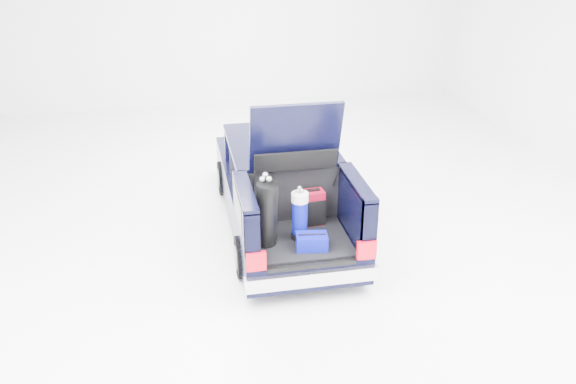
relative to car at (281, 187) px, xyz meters
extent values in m
plane|color=white|center=(0.00, -0.11, -0.67)|extent=(14.00, 14.00, 0.00)
cube|color=black|center=(0.00, 0.54, -0.17)|extent=(1.75, 3.00, 0.70)
cube|color=black|center=(0.00, 2.11, -0.27)|extent=(1.70, 0.30, 0.50)
cube|color=silver|center=(0.00, 2.25, -0.34)|extent=(1.72, 0.10, 0.22)
cube|color=black|center=(0.00, 0.04, 0.45)|extent=(1.55, 1.95, 0.54)
cube|color=black|center=(0.00, 0.04, 0.74)|extent=(1.62, 2.05, 0.06)
cube|color=black|center=(0.00, -1.61, -0.32)|extent=(1.75, 1.30, 0.40)
cube|color=black|center=(0.00, -1.59, -0.10)|extent=(1.32, 1.18, 0.05)
cube|color=black|center=(-0.78, -1.61, 0.30)|extent=(0.20, 1.30, 0.85)
cube|color=black|center=(0.78, -1.61, 0.30)|extent=(0.20, 1.30, 0.85)
cube|color=black|center=(-0.78, -1.61, 0.74)|extent=(0.20, 1.30, 0.06)
cube|color=black|center=(0.78, -1.61, 0.74)|extent=(0.20, 1.30, 0.06)
cube|color=black|center=(0.00, -0.99, 0.30)|extent=(1.36, 0.08, 0.84)
cube|color=silver|center=(0.00, -2.29, -0.29)|extent=(1.80, 0.12, 0.20)
cube|color=#AA0714|center=(-0.74, -2.26, 0.05)|extent=(0.26, 0.07, 0.26)
cube|color=#AA0714|center=(0.74, -2.26, 0.05)|extent=(0.26, 0.07, 0.26)
cube|color=black|center=(0.00, -2.25, -0.12)|extent=(1.20, 0.06, 0.06)
cube|color=black|center=(0.00, -1.16, 1.29)|extent=(1.28, 0.33, 1.03)
cube|color=black|center=(0.00, -1.12, 1.43)|extent=(0.95, 0.17, 0.54)
cylinder|color=black|center=(-0.82, 1.34, -0.36)|extent=(0.20, 0.62, 0.62)
cylinder|color=slate|center=(-0.82, 1.34, -0.36)|extent=(0.23, 0.36, 0.36)
cylinder|color=black|center=(0.82, 1.34, -0.36)|extent=(0.20, 0.62, 0.62)
cylinder|color=slate|center=(0.82, 1.34, -0.36)|extent=(0.23, 0.36, 0.36)
cylinder|color=black|center=(-0.82, -1.46, -0.36)|extent=(0.20, 0.62, 0.62)
cylinder|color=slate|center=(-0.82, -1.46, -0.36)|extent=(0.23, 0.36, 0.36)
cylinder|color=black|center=(0.82, -1.46, -0.36)|extent=(0.20, 0.62, 0.62)
cylinder|color=slate|center=(0.82, -1.46, -0.36)|extent=(0.23, 0.36, 0.36)
cube|color=maroon|center=(0.25, -1.19, 0.19)|extent=(0.35, 0.24, 0.53)
cube|color=black|center=(0.25, -1.19, 0.47)|extent=(0.21, 0.07, 0.03)
cube|color=black|center=(0.25, -1.29, 0.14)|extent=(0.35, 0.05, 0.40)
cylinder|color=black|center=(-0.50, -1.66, 0.40)|extent=(0.40, 0.44, 0.96)
cube|color=white|center=(-0.50, -1.54, 0.43)|extent=(0.11, 0.06, 0.34)
sphere|color=#99999E|center=(-0.54, -1.64, 0.91)|extent=(0.08, 0.08, 0.08)
sphere|color=#99999E|center=(-0.47, -1.69, 0.93)|extent=(0.08, 0.08, 0.08)
cylinder|color=black|center=(-0.02, -1.57, -0.03)|extent=(0.25, 0.25, 0.09)
cylinder|color=#050880|center=(-0.02, -1.57, 0.26)|extent=(0.23, 0.23, 0.50)
cylinder|color=white|center=(-0.02, -1.57, 0.57)|extent=(0.25, 0.25, 0.13)
sphere|color=#99999E|center=(0.00, -1.56, 0.66)|extent=(0.06, 0.06, 0.06)
sphere|color=#99999E|center=(-0.02, -1.54, 0.69)|extent=(0.06, 0.06, 0.06)
cube|color=#050880|center=(0.08, -1.88, 0.03)|extent=(0.46, 0.33, 0.20)
cylinder|color=black|center=(0.08, -1.88, 0.14)|extent=(0.37, 0.07, 0.02)
camera|label=1|loc=(-1.61, -8.87, 4.22)|focal=38.00mm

